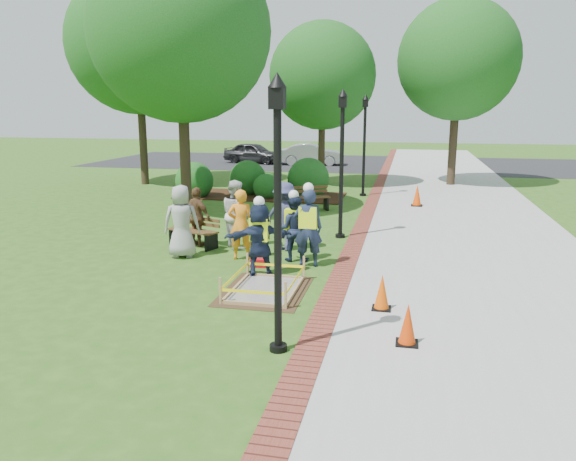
% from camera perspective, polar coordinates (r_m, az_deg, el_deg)
% --- Properties ---
extents(ground, '(100.00, 100.00, 0.00)m').
position_cam_1_polar(ground, '(12.09, -3.54, -5.73)').
color(ground, '#285116').
rests_on(ground, ground).
extents(sidewalk, '(6.00, 60.00, 0.02)m').
position_cam_1_polar(sidewalk, '(21.46, 16.96, 1.86)').
color(sidewalk, '#9E9E99').
rests_on(sidewalk, ground).
extents(brick_edging, '(0.50, 60.00, 0.03)m').
position_cam_1_polar(brick_edging, '(21.42, 8.27, 2.28)').
color(brick_edging, maroon).
rests_on(brick_edging, ground).
extents(mulch_bed, '(7.00, 3.00, 0.05)m').
position_cam_1_polar(mulch_bed, '(24.14, -2.71, 3.56)').
color(mulch_bed, '#381E0F').
rests_on(mulch_bed, ground).
extents(parking_lot, '(36.00, 12.00, 0.01)m').
position_cam_1_polar(parking_lot, '(38.36, 7.48, 6.79)').
color(parking_lot, black).
rests_on(parking_lot, ground).
extents(wet_concrete_pad, '(1.70, 2.30, 0.55)m').
position_cam_1_polar(wet_concrete_pad, '(11.73, -2.36, -5.10)').
color(wet_concrete_pad, '#47331E').
rests_on(wet_concrete_pad, ground).
extents(bench_near, '(1.56, 0.97, 0.80)m').
position_cam_1_polar(bench_near, '(15.59, -9.58, -0.72)').
color(bench_near, brown).
rests_on(bench_near, ground).
extents(bench_far, '(1.72, 1.14, 0.89)m').
position_cam_1_polar(bench_far, '(20.73, 1.99, 2.81)').
color(bench_far, '#57351D').
rests_on(bench_far, ground).
extents(cone_front, '(0.36, 0.36, 0.70)m').
position_cam_1_polar(cone_front, '(9.35, 12.06, -9.39)').
color(cone_front, black).
rests_on(cone_front, ground).
extents(cone_back, '(0.36, 0.36, 0.70)m').
position_cam_1_polar(cone_back, '(10.79, 9.52, -6.27)').
color(cone_back, black).
rests_on(cone_back, ground).
extents(cone_far, '(0.42, 0.42, 0.83)m').
position_cam_1_polar(cone_far, '(22.14, 12.98, 3.43)').
color(cone_far, black).
rests_on(cone_far, ground).
extents(toolbox, '(0.40, 0.24, 0.20)m').
position_cam_1_polar(toolbox, '(13.53, -3.01, -3.29)').
color(toolbox, '#B40D13').
rests_on(toolbox, ground).
extents(lamp_near, '(0.28, 0.28, 4.26)m').
position_cam_1_polar(lamp_near, '(8.37, -1.06, 3.55)').
color(lamp_near, black).
rests_on(lamp_near, ground).
extents(lamp_mid, '(0.28, 0.28, 4.26)m').
position_cam_1_polar(lamp_mid, '(16.21, 5.49, 7.86)').
color(lamp_mid, black).
rests_on(lamp_mid, ground).
extents(lamp_far, '(0.28, 0.28, 4.26)m').
position_cam_1_polar(lamp_far, '(24.15, 7.78, 9.33)').
color(lamp_far, black).
rests_on(lamp_far, ground).
extents(tree_left, '(6.13, 6.13, 9.32)m').
position_cam_1_polar(tree_left, '(20.30, -10.91, 19.28)').
color(tree_left, '#3D2D1E').
rests_on(tree_left, ground).
extents(tree_back, '(5.00, 5.00, 7.66)m').
position_cam_1_polar(tree_back, '(27.32, 3.52, 15.38)').
color(tree_back, '#3D2D1E').
rests_on(tree_back, ground).
extents(tree_right, '(5.64, 5.64, 8.73)m').
position_cam_1_polar(tree_right, '(28.60, 16.91, 16.25)').
color(tree_right, '#3D2D1E').
rests_on(tree_right, ground).
extents(tree_far, '(6.61, 6.61, 9.98)m').
position_cam_1_polar(tree_far, '(28.70, -15.03, 17.89)').
color(tree_far, '#3D2D1E').
rests_on(tree_far, ground).
extents(shrub_a, '(1.61, 1.61, 1.61)m').
position_cam_1_polar(shrub_a, '(24.22, -9.44, 3.38)').
color(shrub_a, '#144818').
rests_on(shrub_a, ground).
extents(shrub_b, '(1.59, 1.59, 1.59)m').
position_cam_1_polar(shrub_b, '(24.77, -4.08, 3.72)').
color(shrub_b, '#144818').
rests_on(shrub_b, ground).
extents(shrub_c, '(1.12, 1.12, 1.12)m').
position_cam_1_polar(shrub_c, '(23.57, -2.21, 3.29)').
color(shrub_c, '#144818').
rests_on(shrub_c, ground).
extents(shrub_d, '(1.79, 1.79, 1.79)m').
position_cam_1_polar(shrub_d, '(24.01, 2.07, 3.47)').
color(shrub_d, '#144818').
rests_on(shrub_d, ground).
extents(shrub_e, '(0.93, 0.93, 0.93)m').
position_cam_1_polar(shrub_e, '(25.31, -2.06, 3.94)').
color(shrub_e, '#144818').
rests_on(shrub_e, ground).
extents(casual_person_a, '(0.67, 0.52, 1.86)m').
position_cam_1_polar(casual_person_a, '(14.44, -10.76, 0.91)').
color(casual_person_a, '#959595').
rests_on(casual_person_a, ground).
extents(casual_person_b, '(0.65, 0.51, 1.78)m').
position_cam_1_polar(casual_person_b, '(14.05, -4.82, 0.60)').
color(casual_person_b, orange).
rests_on(casual_person_b, ground).
extents(casual_person_c, '(0.66, 0.70, 1.85)m').
position_cam_1_polar(casual_person_c, '(15.26, -5.29, 1.67)').
color(casual_person_c, silver).
rests_on(casual_person_c, ground).
extents(casual_person_d, '(0.62, 0.53, 1.63)m').
position_cam_1_polar(casual_person_d, '(15.54, -9.20, 1.36)').
color(casual_person_d, brown).
rests_on(casual_person_d, ground).
extents(casual_person_e, '(0.66, 0.52, 1.82)m').
position_cam_1_polar(casual_person_e, '(14.91, -0.31, 1.42)').
color(casual_person_e, '#34365C').
rests_on(casual_person_e, ground).
extents(hivis_worker_a, '(0.64, 0.55, 1.83)m').
position_cam_1_polar(hivis_worker_a, '(12.64, -2.91, -0.62)').
color(hivis_worker_a, '#16273B').
rests_on(hivis_worker_a, ground).
extents(hivis_worker_b, '(0.68, 0.52, 2.03)m').
position_cam_1_polar(hivis_worker_b, '(13.37, 2.05, 0.50)').
color(hivis_worker_b, '#1C2949').
rests_on(hivis_worker_b, ground).
extents(hivis_worker_c, '(0.55, 0.38, 1.78)m').
position_cam_1_polar(hivis_worker_c, '(13.88, 0.57, 0.49)').
color(hivis_worker_c, '#1B1D47').
rests_on(hivis_worker_c, ground).
extents(parked_car_a, '(2.92, 4.93, 1.50)m').
position_cam_1_polar(parked_car_a, '(38.27, -3.49, 6.85)').
color(parked_car_a, '#272729').
rests_on(parked_car_a, ground).
extents(parked_car_b, '(2.42, 4.78, 1.50)m').
position_cam_1_polar(parked_car_b, '(37.06, 2.42, 6.67)').
color(parked_car_b, '#A3A3A8').
rests_on(parked_car_b, ground).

